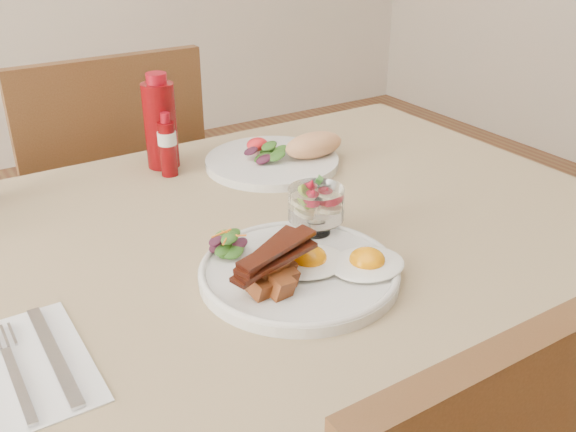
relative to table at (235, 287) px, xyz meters
name	(u,v)px	position (x,y,z in m)	size (l,w,h in m)	color
table	(235,287)	(0.00, 0.00, 0.00)	(1.33, 0.88, 0.75)	brown
chair_far	(111,211)	(0.00, 0.66, -0.14)	(0.42, 0.42, 0.93)	brown
main_plate	(299,273)	(0.03, -0.15, 0.10)	(0.28, 0.28, 0.02)	silver
fried_eggs	(338,261)	(0.07, -0.17, 0.11)	(0.17, 0.15, 0.03)	white
bacon_potato_pile	(273,268)	(-0.03, -0.17, 0.13)	(0.13, 0.09, 0.06)	brown
side_salad	(229,245)	(-0.04, -0.06, 0.12)	(0.07, 0.06, 0.03)	#204612
fruit_cup	(316,204)	(0.11, -0.07, 0.15)	(0.09, 0.09, 0.09)	white
second_plate	(282,157)	(0.23, 0.22, 0.11)	(0.27, 0.26, 0.07)	silver
ketchup_bottle	(160,124)	(0.03, 0.34, 0.18)	(0.07, 0.07, 0.18)	#630508
hot_sauce_bottle	(168,145)	(0.02, 0.29, 0.15)	(0.04, 0.04, 0.12)	#630508
napkin_cutlery	(34,363)	(-0.33, -0.14, 0.09)	(0.12, 0.22, 0.01)	silver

